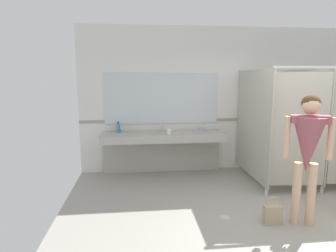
% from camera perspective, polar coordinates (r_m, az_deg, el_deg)
% --- Properties ---
extents(ground_plane, '(6.87, 5.48, 0.10)m').
position_cam_1_polar(ground_plane, '(4.47, 26.67, -17.58)').
color(ground_plane, '#9E998E').
extents(wall_back, '(6.87, 0.12, 2.92)m').
position_cam_1_polar(wall_back, '(6.25, 15.32, 5.12)').
color(wall_back, silver).
rests_on(wall_back, ground_plane).
extents(wall_back_tile_band, '(6.87, 0.01, 0.06)m').
position_cam_1_polar(wall_back_tile_band, '(6.24, 15.36, 1.30)').
color(wall_back_tile_band, '#9E937F').
rests_on(wall_back_tile_band, wall_back).
extents(vanity_counter, '(2.38, 0.57, 0.96)m').
position_cam_1_polar(vanity_counter, '(5.69, -1.08, -3.49)').
color(vanity_counter, '#B2ADA3').
rests_on(vanity_counter, ground_plane).
extents(mirror_panel, '(2.28, 0.02, 1.01)m').
position_cam_1_polar(mirror_panel, '(5.77, -1.30, 5.50)').
color(mirror_panel, silver).
rests_on(mirror_panel, wall_back).
extents(bathroom_stalls, '(2.01, 1.55, 2.10)m').
position_cam_1_polar(bathroom_stalls, '(5.72, 26.37, 0.35)').
color(bathroom_stalls, '#B2AD9E').
rests_on(bathroom_stalls, ground_plane).
extents(person_standing, '(0.57, 0.50, 1.71)m').
position_cam_1_polar(person_standing, '(4.03, 26.15, -3.23)').
color(person_standing, '#DBAD89').
rests_on(person_standing, ground_plane).
extents(handbag, '(0.24, 0.11, 0.38)m').
position_cam_1_polar(handbag, '(4.20, 20.18, -16.12)').
color(handbag, tan).
rests_on(handbag, ground_plane).
extents(soap_dispenser, '(0.07, 0.07, 0.22)m').
position_cam_1_polar(soap_dispenser, '(5.70, -9.90, -0.36)').
color(soap_dispenser, teal).
rests_on(soap_dispenser, vanity_counter).
extents(paper_cup, '(0.07, 0.07, 0.11)m').
position_cam_1_polar(paper_cup, '(5.45, 0.17, -1.14)').
color(paper_cup, white).
rests_on(paper_cup, vanity_counter).
extents(floor_drain_cover, '(0.14, 0.14, 0.01)m').
position_cam_1_polar(floor_drain_cover, '(4.24, 11.28, -17.44)').
color(floor_drain_cover, '#B7BABF').
rests_on(floor_drain_cover, ground_plane).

